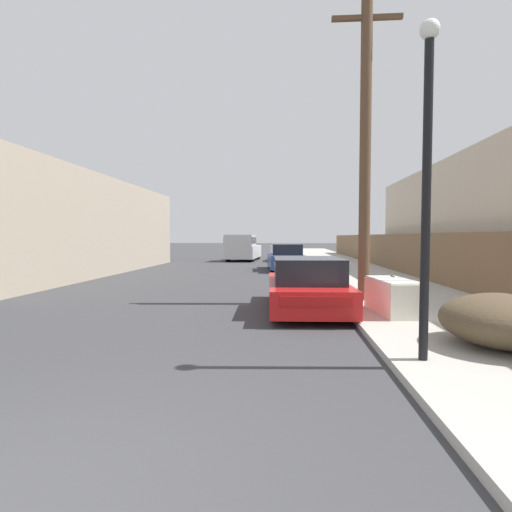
# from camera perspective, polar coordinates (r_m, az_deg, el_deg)

# --- Properties ---
(sidewalk_curb) EXTENTS (4.20, 63.00, 0.12)m
(sidewalk_curb) POSITION_cam_1_polar(r_m,az_deg,el_deg) (26.10, 11.87, -1.09)
(sidewalk_curb) COLOR #ADA89E
(sidewalk_curb) RESTS_ON ground
(discarded_fridge) EXTENTS (0.89, 1.79, 0.77)m
(discarded_fridge) POSITION_cam_1_polar(r_m,az_deg,el_deg) (9.26, 18.92, -5.44)
(discarded_fridge) COLOR silver
(discarded_fridge) RESTS_ON sidewalk_curb
(parked_sports_car_red) EXTENTS (1.96, 4.29, 1.30)m
(parked_sports_car_red) POSITION_cam_1_polar(r_m,az_deg,el_deg) (9.77, 7.21, -4.32)
(parked_sports_car_red) COLOR red
(parked_sports_car_red) RESTS_ON ground
(car_parked_mid) EXTENTS (2.13, 4.50, 1.41)m
(car_parked_mid) POSITION_cam_1_polar(r_m,az_deg,el_deg) (21.42, 4.23, -0.27)
(car_parked_mid) COLOR #2D478C
(car_parked_mid) RESTS_ON ground
(car_parked_far) EXTENTS (2.23, 4.47, 1.26)m
(car_parked_far) POSITION_cam_1_polar(r_m,az_deg,el_deg) (29.23, 4.31, 0.42)
(car_parked_far) COLOR silver
(car_parked_far) RESTS_ON ground
(pickup_truck) EXTENTS (2.39, 5.37, 1.93)m
(pickup_truck) POSITION_cam_1_polar(r_m,az_deg,el_deg) (29.77, -1.94, 1.17)
(pickup_truck) COLOR silver
(pickup_truck) RESTS_ON ground
(utility_pole) EXTENTS (1.80, 0.29, 8.11)m
(utility_pole) POSITION_cam_1_polar(r_m,az_deg,el_deg) (11.19, 15.36, 15.58)
(utility_pole) COLOR brown
(utility_pole) RESTS_ON sidewalk_curb
(street_lamp) EXTENTS (0.26, 0.26, 4.51)m
(street_lamp) POSITION_cam_1_polar(r_m,az_deg,el_deg) (5.89, 23.23, 11.90)
(street_lamp) COLOR black
(street_lamp) RESTS_ON sidewalk_curb
(brush_pile) EXTENTS (1.87, 1.98, 0.80)m
(brush_pile) POSITION_cam_1_polar(r_m,az_deg,el_deg) (7.21, 32.06, -7.80)
(brush_pile) COLOR brown
(brush_pile) RESTS_ON sidewalk_curb
(wooden_fence) EXTENTS (0.08, 38.27, 1.81)m
(wooden_fence) POSITION_cam_1_polar(r_m,az_deg,el_deg) (23.88, 17.37, 0.80)
(wooden_fence) COLOR brown
(wooden_fence) RESTS_ON sidewalk_curb
(building_left_block) EXTENTS (7.00, 17.06, 4.55)m
(building_left_block) POSITION_cam_1_polar(r_m,az_deg,el_deg) (22.06, -27.35, 3.72)
(building_left_block) COLOR tan
(building_left_block) RESTS_ON ground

